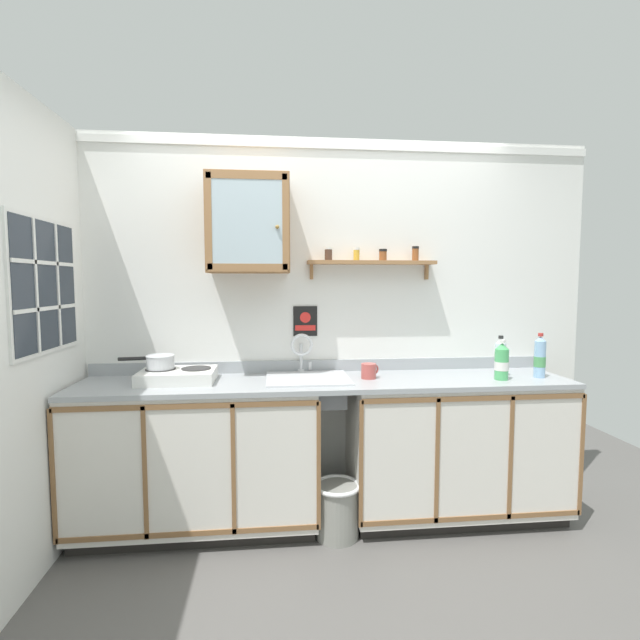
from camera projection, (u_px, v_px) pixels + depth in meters
name	position (u px, v px, depth m)	size (l,w,h in m)	color
floor	(334.00, 551.00, 2.67)	(6.09, 6.09, 0.00)	#565451
back_wall	(322.00, 324.00, 3.19)	(3.69, 0.07, 2.49)	white
side_wall_left	(0.00, 348.00, 2.11)	(0.05, 3.40, 2.49)	white
lower_cabinet_run	(198.00, 458.00, 2.87)	(1.47, 0.57, 0.90)	black
lower_cabinet_run_right	(455.00, 448.00, 3.04)	(1.39, 0.57, 0.90)	black
countertop	(327.00, 382.00, 2.92)	(3.05, 0.59, 0.03)	#9EA3A8
backsplash	(322.00, 366.00, 3.18)	(3.05, 0.02, 0.08)	#9EA3A8
sink	(307.00, 385.00, 2.94)	(0.52, 0.48, 0.42)	silver
hot_plate_stove	(178.00, 376.00, 2.85)	(0.45, 0.34, 0.08)	silver
saucepan	(160.00, 361.00, 2.86)	(0.33, 0.17, 0.08)	silver
bottle_soda_green_0	(502.00, 362.00, 2.91)	(0.09, 0.09, 0.25)	#4CB266
bottle_water_blue_1	(540.00, 358.00, 2.97)	(0.07, 0.07, 0.29)	#8CB7E0
bottle_water_clear_2	(500.00, 357.00, 3.01)	(0.07, 0.07, 0.26)	silver
mug	(369.00, 371.00, 2.95)	(0.12, 0.10, 0.10)	#B24C47
wall_cabinet	(249.00, 225.00, 2.91)	(0.51, 0.33, 0.60)	#996B42
spice_shelf	(371.00, 261.00, 3.09)	(0.85, 0.14, 0.22)	#996B42
warning_sign	(305.00, 321.00, 3.15)	(0.16, 0.01, 0.20)	black
window	(45.00, 286.00, 2.47)	(0.03, 0.73, 0.72)	#262D38
trash_bin	(337.00, 509.00, 2.81)	(0.29, 0.29, 0.33)	gray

